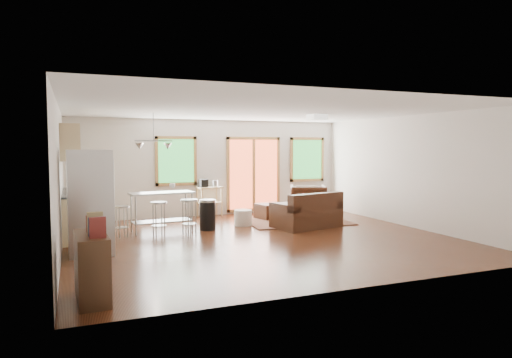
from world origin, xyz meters
name	(u,v)px	position (x,y,z in m)	size (l,w,h in m)	color
floor	(261,239)	(0.00, 0.00, -0.01)	(7.50, 7.00, 0.02)	#33170B
ceiling	(262,110)	(0.00, 0.00, 2.61)	(7.50, 7.00, 0.02)	silver
back_wall	(212,168)	(0.00, 3.51, 1.30)	(7.50, 0.02, 2.60)	beige
left_wall	(59,180)	(-3.76, 0.00, 1.30)	(0.02, 7.00, 2.60)	beige
right_wall	(411,171)	(3.76, 0.00, 1.30)	(0.02, 7.00, 2.60)	beige
front_wall	(365,190)	(0.00, -3.51, 1.30)	(7.50, 0.02, 2.60)	beige
window_left	(176,161)	(-1.00, 3.46, 1.50)	(1.10, 0.05, 1.30)	#206228
french_doors	(254,174)	(1.20, 3.46, 1.10)	(1.60, 0.05, 2.10)	#CA4A28
window_right	(307,159)	(2.90, 3.46, 1.50)	(1.10, 0.05, 1.30)	#206228
rug	(295,221)	(1.63, 1.69, 0.01)	(2.49, 1.91, 0.02)	#505F37
loveseat	(308,214)	(1.49, 0.80, 0.32)	(1.70, 1.21, 0.82)	black
coffee_table	(299,205)	(1.79, 1.82, 0.38)	(1.12, 0.69, 0.44)	#331F11
armchair	(308,199)	(2.31, 2.29, 0.47)	(0.92, 0.86, 0.95)	black
ottoman	(269,211)	(1.17, 2.28, 0.20)	(0.60, 0.60, 0.40)	black
pouf	(243,218)	(0.20, 1.62, 0.19)	(0.42, 0.42, 0.37)	beige
vase	(304,201)	(1.88, 1.73, 0.51)	(0.18, 0.19, 0.30)	silver
book	(303,198)	(1.95, 1.89, 0.55)	(0.23, 0.03, 0.31)	maroon
cabinets	(76,192)	(-3.49, 1.70, 0.93)	(0.64, 2.24, 2.30)	tan
refrigerator	(91,202)	(-3.26, -0.12, 0.91)	(0.77, 0.73, 1.82)	#B7BABC
island	(162,204)	(-1.73, 1.56, 0.60)	(1.43, 0.69, 0.87)	#B7BABC
cup	(172,185)	(-1.48, 1.65, 1.01)	(0.13, 0.10, 0.13)	silver
bar_stool_a	(122,214)	(-2.62, 1.23, 0.48)	(0.38, 0.38, 0.65)	#B7BABC
bar_stool_b	(159,211)	(-1.89, 1.05, 0.54)	(0.39, 0.39, 0.72)	#B7BABC
bar_stool_c	(189,208)	(-1.26, 0.97, 0.56)	(0.47, 0.47, 0.76)	#B7BABC
trash_can	(208,214)	(-0.74, 1.38, 0.35)	(0.42, 0.42, 0.69)	black
kitchen_cart	(209,191)	(-0.16, 3.30, 0.69)	(0.71, 0.51, 1.01)	tan
bookshelf	(92,266)	(-3.35, -2.68, 0.42)	(0.40, 0.93, 1.08)	#331F11
ceiling_flush	(317,117)	(1.60, 0.60, 2.53)	(0.35, 0.35, 0.12)	white
pendant_light	(154,145)	(-1.90, 1.50, 1.90)	(0.80, 0.18, 0.79)	gray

